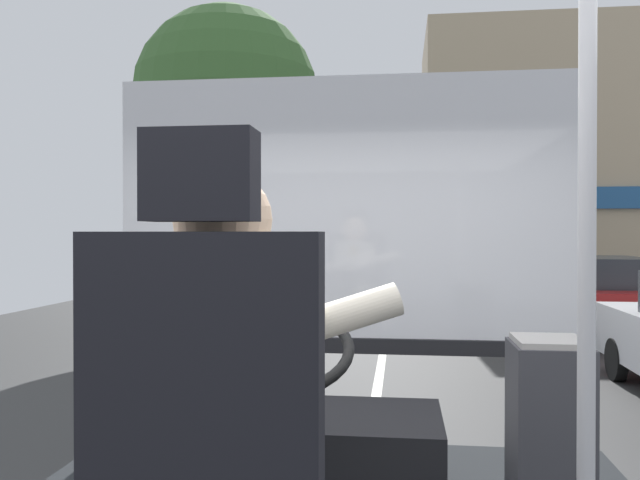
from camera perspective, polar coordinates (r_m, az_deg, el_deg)
The scene contains 9 objects.
ground at distance 10.85m, azimuth 5.51°, elevation -9.68°, with size 18.00×44.00×0.06m.
bus_driver at distance 1.55m, azimuth -7.90°, elevation -12.54°, with size 0.80×0.57×0.80m.
steering_console at distance 2.71m, azimuth -1.70°, elevation -18.47°, with size 1.10×0.97×0.84m.
handrail_pole at distance 1.76m, azimuth 22.16°, elevation -2.66°, with size 0.04×0.04×2.02m.
fare_box at distance 2.44m, azimuth 19.25°, elevation -16.88°, with size 0.25×0.28×0.76m.
windshield_panel at distance 3.51m, azimuth 2.35°, elevation -0.42°, with size 2.50×0.08×1.48m.
street_tree at distance 13.06m, azimuth -8.13°, elevation 11.98°, with size 3.54×3.54×6.27m.
shop_building at distance 22.65m, azimuth 24.26°, elevation 6.00°, with size 11.83×5.41×8.13m.
parked_car_red at distance 13.16m, azimuth 22.72°, elevation -4.47°, with size 1.99×3.85×1.47m.
Camera 1 is at (0.29, -1.87, 1.91)m, focal length 36.85 mm.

